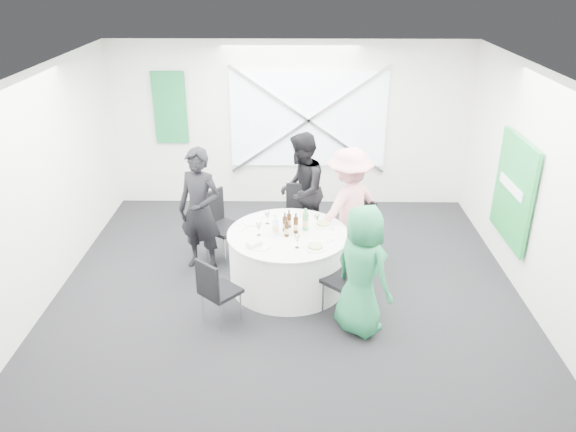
{
  "coord_description": "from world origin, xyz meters",
  "views": [
    {
      "loc": [
        0.09,
        -6.22,
        3.96
      ],
      "look_at": [
        0.0,
        0.2,
        1.0
      ],
      "focal_mm": 35.0,
      "sensor_mm": 36.0,
      "label": 1
    }
  ],
  "objects_px": {
    "person_man_back": "(301,191)",
    "person_woman_green": "(362,271)",
    "banquet_table": "(288,259)",
    "chair_back": "(299,213)",
    "green_water_bottle": "(305,222)",
    "clear_water_bottle": "(275,227)",
    "person_man_back_left": "(200,210)",
    "person_woman_pink": "(348,208)",
    "chair_front_left": "(215,288)",
    "chair_back_left": "(219,220)",
    "chair_back_right": "(359,225)",
    "chair_front_right": "(349,276)"
  },
  "relations": [
    {
      "from": "person_man_back_left",
      "to": "person_man_back",
      "type": "relative_size",
      "value": 1.0
    },
    {
      "from": "banquet_table",
      "to": "person_man_back",
      "type": "height_order",
      "value": "person_man_back"
    },
    {
      "from": "chair_front_right",
      "to": "person_woman_pink",
      "type": "xyz_separation_m",
      "value": [
        0.08,
        1.31,
        0.31
      ]
    },
    {
      "from": "chair_back_left",
      "to": "person_man_back_left",
      "type": "relative_size",
      "value": 0.57
    },
    {
      "from": "chair_back_right",
      "to": "person_woman_green",
      "type": "relative_size",
      "value": 0.59
    },
    {
      "from": "person_man_back_left",
      "to": "banquet_table",
      "type": "bearing_deg",
      "value": -0.0
    },
    {
      "from": "chair_back",
      "to": "chair_back_left",
      "type": "bearing_deg",
      "value": -158.07
    },
    {
      "from": "chair_front_left",
      "to": "person_woman_green",
      "type": "bearing_deg",
      "value": -140.06
    },
    {
      "from": "chair_front_left",
      "to": "person_woman_green",
      "type": "height_order",
      "value": "person_woman_green"
    },
    {
      "from": "green_water_bottle",
      "to": "clear_water_bottle",
      "type": "xyz_separation_m",
      "value": [
        -0.38,
        -0.14,
        -0.01
      ]
    },
    {
      "from": "chair_back_right",
      "to": "chair_front_right",
      "type": "distance_m",
      "value": 1.42
    },
    {
      "from": "person_woman_green",
      "to": "banquet_table",
      "type": "bearing_deg",
      "value": 0.0
    },
    {
      "from": "chair_back_right",
      "to": "person_man_back",
      "type": "xyz_separation_m",
      "value": [
        -0.81,
        0.49,
        0.32
      ]
    },
    {
      "from": "chair_back_right",
      "to": "clear_water_bottle",
      "type": "height_order",
      "value": "clear_water_bottle"
    },
    {
      "from": "chair_back",
      "to": "person_woman_green",
      "type": "xyz_separation_m",
      "value": [
        0.69,
        -2.01,
        0.2
      ]
    },
    {
      "from": "chair_back_right",
      "to": "person_man_back",
      "type": "distance_m",
      "value": 1.0
    },
    {
      "from": "green_water_bottle",
      "to": "clear_water_bottle",
      "type": "relative_size",
      "value": 1.07
    },
    {
      "from": "chair_back_left",
      "to": "banquet_table",
      "type": "bearing_deg",
      "value": -90.0
    },
    {
      "from": "chair_front_left",
      "to": "clear_water_bottle",
      "type": "bearing_deg",
      "value": -85.5
    },
    {
      "from": "green_water_bottle",
      "to": "person_man_back_left",
      "type": "bearing_deg",
      "value": 165.43
    },
    {
      "from": "chair_front_left",
      "to": "chair_front_right",
      "type": "bearing_deg",
      "value": -130.35
    },
    {
      "from": "clear_water_bottle",
      "to": "person_man_back_left",
      "type": "bearing_deg",
      "value": 153.73
    },
    {
      "from": "chair_front_right",
      "to": "person_man_back",
      "type": "height_order",
      "value": "person_man_back"
    },
    {
      "from": "person_woman_pink",
      "to": "chair_front_left",
      "type": "bearing_deg",
      "value": 6.34
    },
    {
      "from": "clear_water_bottle",
      "to": "banquet_table",
      "type": "bearing_deg",
      "value": 16.95
    },
    {
      "from": "person_man_back",
      "to": "green_water_bottle",
      "type": "distance_m",
      "value": 1.09
    },
    {
      "from": "person_man_back",
      "to": "person_woman_green",
      "type": "bearing_deg",
      "value": 25.63
    },
    {
      "from": "person_man_back",
      "to": "person_woman_green",
      "type": "xyz_separation_m",
      "value": [
        0.66,
        -2.16,
        -0.08
      ]
    },
    {
      "from": "person_man_back",
      "to": "green_water_bottle",
      "type": "xyz_separation_m",
      "value": [
        0.05,
        -1.09,
        0.01
      ]
    },
    {
      "from": "banquet_table",
      "to": "chair_front_left",
      "type": "xyz_separation_m",
      "value": [
        -0.83,
        -0.91,
        0.12
      ]
    },
    {
      "from": "banquet_table",
      "to": "chair_front_right",
      "type": "height_order",
      "value": "chair_front_right"
    },
    {
      "from": "green_water_bottle",
      "to": "banquet_table",
      "type": "bearing_deg",
      "value": -157.16
    },
    {
      "from": "person_man_back_left",
      "to": "clear_water_bottle",
      "type": "relative_size",
      "value": 6.17
    },
    {
      "from": "chair_back",
      "to": "person_woman_pink",
      "type": "xyz_separation_m",
      "value": [
        0.66,
        -0.43,
        0.27
      ]
    },
    {
      "from": "person_woman_pink",
      "to": "person_woman_green",
      "type": "distance_m",
      "value": 1.58
    },
    {
      "from": "chair_back_left",
      "to": "clear_water_bottle",
      "type": "distance_m",
      "value": 1.19
    },
    {
      "from": "chair_back_left",
      "to": "person_man_back",
      "type": "bearing_deg",
      "value": -32.69
    },
    {
      "from": "banquet_table",
      "to": "chair_back",
      "type": "distance_m",
      "value": 1.07
    },
    {
      "from": "chair_back_left",
      "to": "person_woman_pink",
      "type": "relative_size",
      "value": 0.58
    },
    {
      "from": "person_woman_green",
      "to": "clear_water_bottle",
      "type": "distance_m",
      "value": 1.37
    },
    {
      "from": "chair_front_left",
      "to": "person_woman_pink",
      "type": "bearing_deg",
      "value": -95.2
    },
    {
      "from": "chair_back_right",
      "to": "chair_front_right",
      "type": "xyz_separation_m",
      "value": [
        -0.25,
        -1.4,
        0.0
      ]
    },
    {
      "from": "person_woman_green",
      "to": "clear_water_bottle",
      "type": "relative_size",
      "value": 5.58
    },
    {
      "from": "chair_back_left",
      "to": "person_man_back",
      "type": "height_order",
      "value": "person_man_back"
    },
    {
      "from": "person_man_back",
      "to": "person_woman_pink",
      "type": "height_order",
      "value": "person_man_back"
    },
    {
      "from": "clear_water_bottle",
      "to": "chair_back",
      "type": "bearing_deg",
      "value": 74.06
    },
    {
      "from": "person_man_back_left",
      "to": "person_man_back",
      "type": "height_order",
      "value": "person_man_back_left"
    },
    {
      "from": "clear_water_bottle",
      "to": "chair_back_right",
      "type": "bearing_deg",
      "value": 32.91
    },
    {
      "from": "chair_back",
      "to": "chair_front_left",
      "type": "xyz_separation_m",
      "value": [
        -0.98,
        -1.95,
        -0.07
      ]
    },
    {
      "from": "person_woman_pink",
      "to": "clear_water_bottle",
      "type": "xyz_separation_m",
      "value": [
        -0.97,
        -0.65,
        0.02
      ]
    }
  ]
}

